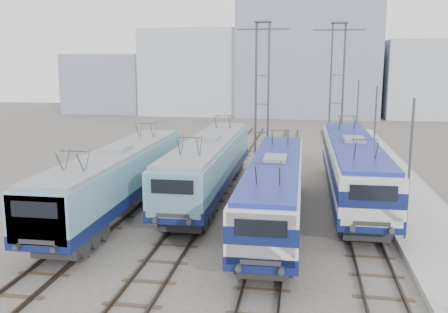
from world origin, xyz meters
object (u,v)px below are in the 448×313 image
Objects in this scene: catenary_tower_east at (337,85)px; mast_rear at (357,118)px; mast_front at (409,173)px; catenary_tower_west at (262,85)px; locomotive_far_left at (117,176)px; locomotive_center_left at (209,163)px; locomotive_far_right at (353,164)px; locomotive_center_right at (275,186)px; mast_mid at (374,136)px.

catenary_tower_east is 1.71× the size of mast_rear.
mast_rear is (0.00, 24.00, 0.00)m from mast_front.
catenary_tower_west and catenary_tower_east have the same top height.
locomotive_center_left reaches higher than locomotive_far_left.
locomotive_far_right is 7.52m from mast_front.
locomotive_far_right is at bearing 104.40° from mast_front.
locomotive_center_left is 2.64× the size of mast_rear.
locomotive_center_right is 1.45× the size of catenary_tower_west.
mast_rear reaches higher than locomotive_far_left.
catenary_tower_east reaches higher than locomotive_center_left.
catenary_tower_east is (13.25, 19.53, 4.39)m from locomotive_far_left.
locomotive_far_left is 14.31m from locomotive_far_right.
catenary_tower_east is at bearing 101.86° from mast_mid.
catenary_tower_east is 10.69m from mast_mid.
locomotive_center_right is at bearing -49.14° from locomotive_center_left.
locomotive_far_right reaches higher than locomotive_far_left.
catenary_tower_east reaches higher than locomotive_far_right.
mast_front reaches higher than locomotive_far_right.
locomotive_far_right is 15.08m from catenary_tower_west.
mast_rear is at bearing 90.00° from mast_front.
catenary_tower_east is (8.75, 15.16, 4.34)m from locomotive_center_left.
catenary_tower_east is (-0.25, 14.80, 4.25)m from locomotive_far_right.
catenary_tower_east is at bearing 55.84° from locomotive_far_left.
mast_front reaches higher than locomotive_center_left.
catenary_tower_west reaches higher than mast_front.
mast_front is at bearing -84.55° from catenary_tower_east.
mast_rear is at bearing 43.60° from catenary_tower_east.
locomotive_far_left is 2.58× the size of mast_mid.
mast_front is (2.10, -22.00, -3.14)m from catenary_tower_east.
catenary_tower_east reaches higher than mast_rear.
locomotive_center_left is 12.88m from mast_front.
mast_rear is (6.35, 22.36, 1.27)m from locomotive_center_right.
locomotive_center_left is 0.98× the size of locomotive_far_right.
mast_front is (1.85, -7.20, 1.10)m from locomotive_far_right.
locomotive_far_left reaches higher than locomotive_center_right.
mast_front is (10.85, -6.84, 1.20)m from locomotive_center_left.
mast_mid is (6.35, 10.36, 1.27)m from locomotive_center_right.
locomotive_far_right is 15.40m from catenary_tower_east.
locomotive_far_left is 1.50× the size of catenary_tower_west.
locomotive_center_right is 0.93× the size of locomotive_far_right.
catenary_tower_west is at bearing -155.06° from mast_rear.
locomotive_far_right is 2.69× the size of mast_front.
locomotive_far_right is 1.57× the size of catenary_tower_east.
mast_mid is (8.60, -8.00, -3.14)m from catenary_tower_west.
catenary_tower_west is 1.00× the size of catenary_tower_east.
locomotive_center_left is at bearing 147.76° from mast_front.
locomotive_far_left is 15.60m from mast_front.
locomotive_far_right is at bearing -111.09° from mast_mid.
mast_front is at bearing -14.49° from locomotive_center_right.
mast_mid is (10.85, 5.16, 1.20)m from locomotive_center_left.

